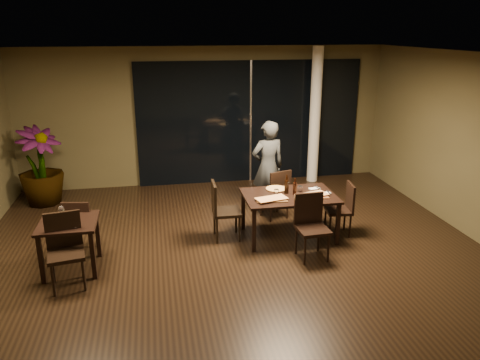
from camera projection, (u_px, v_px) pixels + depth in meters
name	position (u px, v px, depth m)	size (l,w,h in m)	color
ground	(239.00, 264.00, 6.98)	(8.00, 8.00, 0.00)	black
wall_back	(205.00, 116.00, 10.30)	(8.00, 0.10, 3.00)	#474025
ceiling	(238.00, 55.00, 6.04)	(8.00, 8.00, 0.04)	silver
window_panel	(250.00, 122.00, 10.43)	(5.00, 0.06, 2.70)	black
column	(315.00, 116.00, 10.34)	(0.24, 0.24, 3.00)	white
main_table	(289.00, 199.00, 7.69)	(1.50, 1.00, 0.75)	black
side_table	(69.00, 230.00, 6.64)	(0.80, 0.80, 0.75)	black
chair_main_far	(277.00, 192.00, 8.49)	(0.55, 0.55, 0.94)	black
chair_main_near	(311.00, 222.00, 7.08)	(0.48, 0.48, 0.99)	black
chair_main_left	(221.00, 208.00, 7.67)	(0.46, 0.46, 0.98)	black
chair_main_right	(343.00, 206.00, 7.86)	(0.46, 0.46, 0.90)	black
chair_side_far	(80.00, 224.00, 7.14)	(0.48, 0.48, 0.90)	black
chair_side_near	(65.00, 246.00, 6.29)	(0.55, 0.55, 1.01)	black
diner	(268.00, 167.00, 8.77)	(0.59, 0.40, 1.75)	#2D2F32
potted_plant	(40.00, 166.00, 9.16)	(0.85, 0.85, 1.55)	#1B4C19
pizza_board_left	(271.00, 200.00, 7.42)	(0.49, 0.25, 0.01)	#402814
pizza_board_right	(312.00, 196.00, 7.58)	(0.52, 0.26, 0.01)	#4F2D19
oblong_pizza_left	(271.00, 199.00, 7.42)	(0.47, 0.23, 0.02)	maroon
oblong_pizza_right	(312.00, 195.00, 7.58)	(0.50, 0.24, 0.02)	maroon
round_pizza	(276.00, 189.00, 7.93)	(0.33, 0.33, 0.01)	#C73F16
bottle_a	(287.00, 185.00, 7.70)	(0.06, 0.06, 0.28)	black
bottle_b	(295.00, 186.00, 7.65)	(0.06, 0.06, 0.27)	black
bottle_c	(286.00, 184.00, 7.69)	(0.07, 0.07, 0.31)	black
tumbler_left	(276.00, 192.00, 7.67)	(0.08, 0.08, 0.09)	white
tumbler_right	(300.00, 189.00, 7.82)	(0.08, 0.08, 0.09)	white
napkin_near	(325.00, 193.00, 7.72)	(0.18, 0.10, 0.01)	white
napkin_far	(314.00, 189.00, 7.94)	(0.18, 0.10, 0.01)	silver
wine_glass_a	(62.00, 213.00, 6.64)	(0.09, 0.09, 0.20)	white
wine_glass_b	(77.00, 217.00, 6.52)	(0.08, 0.08, 0.19)	white
side_napkin	(70.00, 226.00, 6.43)	(0.18, 0.11, 0.01)	white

